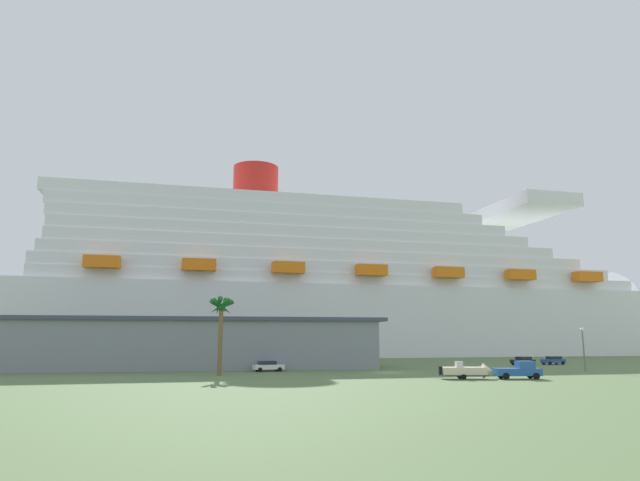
{
  "coord_description": "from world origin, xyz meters",
  "views": [
    {
      "loc": [
        -27.35,
        -80.47,
        5.01
      ],
      "look_at": [
        -2.44,
        38.15,
        26.37
      ],
      "focal_mm": 31.18,
      "sensor_mm": 36.0,
      "label": 1
    }
  ],
  "objects_px": {
    "street_lamp": "(583,342)",
    "parked_car_blue_suv": "(553,360)",
    "small_boat_on_trailer": "(469,371)",
    "pickup_truck": "(519,370)",
    "parked_car_white_van": "(268,366)",
    "parked_car_black_coupe": "(523,361)",
    "palm_tree": "(221,315)",
    "cruise_ship": "(344,295)",
    "parked_car_green_wagon": "(153,366)"
  },
  "relations": [
    {
      "from": "parked_car_green_wagon",
      "to": "cruise_ship",
      "type": "bearing_deg",
      "value": 53.71
    },
    {
      "from": "parked_car_black_coupe",
      "to": "parked_car_green_wagon",
      "type": "bearing_deg",
      "value": -175.09
    },
    {
      "from": "pickup_truck",
      "to": "small_boat_on_trailer",
      "type": "distance_m",
      "value": 6.32
    },
    {
      "from": "small_boat_on_trailer",
      "to": "street_lamp",
      "type": "xyz_separation_m",
      "value": [
        24.79,
        11.07,
        3.46
      ]
    },
    {
      "from": "street_lamp",
      "to": "parked_car_black_coupe",
      "type": "bearing_deg",
      "value": 84.54
    },
    {
      "from": "cruise_ship",
      "to": "small_boat_on_trailer",
      "type": "distance_m",
      "value": 91.11
    },
    {
      "from": "palm_tree",
      "to": "parked_car_green_wagon",
      "type": "xyz_separation_m",
      "value": [
        -9.76,
        12.9,
        -7.37
      ]
    },
    {
      "from": "pickup_truck",
      "to": "parked_car_black_coupe",
      "type": "bearing_deg",
      "value": 57.69
    },
    {
      "from": "small_boat_on_trailer",
      "to": "street_lamp",
      "type": "distance_m",
      "value": 27.37
    },
    {
      "from": "parked_car_blue_suv",
      "to": "parked_car_green_wagon",
      "type": "height_order",
      "value": "same"
    },
    {
      "from": "parked_car_blue_suv",
      "to": "street_lamp",
      "type": "bearing_deg",
      "value": -112.8
    },
    {
      "from": "small_boat_on_trailer",
      "to": "parked_car_blue_suv",
      "type": "relative_size",
      "value": 1.6
    },
    {
      "from": "cruise_ship",
      "to": "palm_tree",
      "type": "height_order",
      "value": "cruise_ship"
    },
    {
      "from": "street_lamp",
      "to": "parked_car_blue_suv",
      "type": "relative_size",
      "value": 1.41
    },
    {
      "from": "cruise_ship",
      "to": "parked_car_green_wagon",
      "type": "bearing_deg",
      "value": -126.29
    },
    {
      "from": "small_boat_on_trailer",
      "to": "street_lamp",
      "type": "height_order",
      "value": "street_lamp"
    },
    {
      "from": "parked_car_white_van",
      "to": "parked_car_black_coupe",
      "type": "relative_size",
      "value": 1.07
    },
    {
      "from": "small_boat_on_trailer",
      "to": "parked_car_white_van",
      "type": "height_order",
      "value": "small_boat_on_trailer"
    },
    {
      "from": "palm_tree",
      "to": "parked_car_black_coupe",
      "type": "height_order",
      "value": "palm_tree"
    },
    {
      "from": "pickup_truck",
      "to": "street_lamp",
      "type": "height_order",
      "value": "street_lamp"
    },
    {
      "from": "cruise_ship",
      "to": "parked_car_green_wagon",
      "type": "relative_size",
      "value": 52.52
    },
    {
      "from": "parked_car_white_van",
      "to": "parked_car_black_coupe",
      "type": "bearing_deg",
      "value": 11.72
    },
    {
      "from": "pickup_truck",
      "to": "parked_car_white_van",
      "type": "bearing_deg",
      "value": 142.58
    },
    {
      "from": "palm_tree",
      "to": "street_lamp",
      "type": "relative_size",
      "value": 1.61
    },
    {
      "from": "cruise_ship",
      "to": "parked_car_blue_suv",
      "type": "xyz_separation_m",
      "value": [
        26.66,
        -57.69,
        -16.42
      ]
    },
    {
      "from": "street_lamp",
      "to": "parked_car_blue_suv",
      "type": "bearing_deg",
      "value": 67.2
    },
    {
      "from": "pickup_truck",
      "to": "parked_car_blue_suv",
      "type": "bearing_deg",
      "value": 50.35
    },
    {
      "from": "cruise_ship",
      "to": "parked_car_black_coupe",
      "type": "relative_size",
      "value": 49.68
    },
    {
      "from": "palm_tree",
      "to": "parked_car_green_wagon",
      "type": "bearing_deg",
      "value": 127.1
    },
    {
      "from": "street_lamp",
      "to": "palm_tree",
      "type": "bearing_deg",
      "value": 178.43
    },
    {
      "from": "small_boat_on_trailer",
      "to": "parked_car_white_van",
      "type": "relative_size",
      "value": 1.53
    },
    {
      "from": "small_boat_on_trailer",
      "to": "parked_car_black_coupe",
      "type": "bearing_deg",
      "value": 49.46
    },
    {
      "from": "small_boat_on_trailer",
      "to": "parked_car_blue_suv",
      "type": "height_order",
      "value": "small_boat_on_trailer"
    },
    {
      "from": "parked_car_green_wagon",
      "to": "parked_car_black_coupe",
      "type": "relative_size",
      "value": 0.95
    },
    {
      "from": "cruise_ship",
      "to": "small_boat_on_trailer",
      "type": "xyz_separation_m",
      "value": [
        -6.79,
        -89.38,
        -16.29
      ]
    },
    {
      "from": "parked_car_white_van",
      "to": "pickup_truck",
      "type": "bearing_deg",
      "value": -37.42
    },
    {
      "from": "small_boat_on_trailer",
      "to": "palm_tree",
      "type": "distance_m",
      "value": 33.66
    },
    {
      "from": "palm_tree",
      "to": "parked_car_black_coupe",
      "type": "distance_m",
      "value": 60.51
    },
    {
      "from": "parked_car_green_wagon",
      "to": "palm_tree",
      "type": "bearing_deg",
      "value": -52.9
    },
    {
      "from": "small_boat_on_trailer",
      "to": "parked_car_green_wagon",
      "type": "xyz_separation_m",
      "value": [
        -40.13,
        25.49,
        -0.13
      ]
    },
    {
      "from": "pickup_truck",
      "to": "street_lamp",
      "type": "relative_size",
      "value": 0.89
    },
    {
      "from": "parked_car_blue_suv",
      "to": "parked_car_black_coupe",
      "type": "xyz_separation_m",
      "value": [
        -6.74,
        -0.46,
        0.0
      ]
    },
    {
      "from": "parked_car_blue_suv",
      "to": "pickup_truck",
      "type": "bearing_deg",
      "value": -129.65
    },
    {
      "from": "palm_tree",
      "to": "street_lamp",
      "type": "height_order",
      "value": "palm_tree"
    },
    {
      "from": "small_boat_on_trailer",
      "to": "parked_car_white_van",
      "type": "bearing_deg",
      "value": 137.35
    },
    {
      "from": "street_lamp",
      "to": "parked_car_black_coupe",
      "type": "xyz_separation_m",
      "value": [
        1.93,
        20.16,
        -3.59
      ]
    },
    {
      "from": "pickup_truck",
      "to": "parked_car_blue_suv",
      "type": "relative_size",
      "value": 1.26
    },
    {
      "from": "parked_car_white_van",
      "to": "parked_car_blue_suv",
      "type": "bearing_deg",
      "value": 10.8
    },
    {
      "from": "pickup_truck",
      "to": "palm_tree",
      "type": "xyz_separation_m",
      "value": [
        -36.58,
        13.78,
        7.16
      ]
    },
    {
      "from": "cruise_ship",
      "to": "palm_tree",
      "type": "xyz_separation_m",
      "value": [
        -37.17,
        -76.8,
        -9.05
      ]
    }
  ]
}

